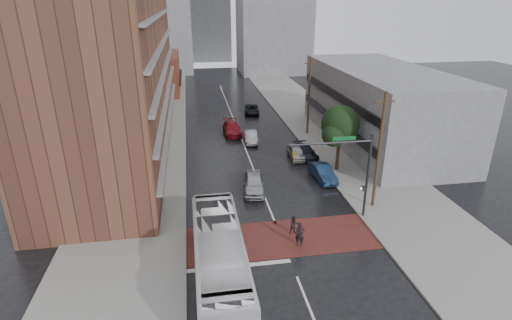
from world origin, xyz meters
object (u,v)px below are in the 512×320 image
pedestrian_b (294,225)px  car_parked_far (296,152)px  car_travel_a (254,183)px  car_parked_near (323,173)px  car_travel_c (232,129)px  transit_bus (220,259)px  car_parked_mid (306,152)px  pedestrian_a (300,235)px  suv_travel (252,109)px  car_travel_b (251,137)px

pedestrian_b → car_parked_far: pedestrian_b is taller
car_travel_a → car_parked_near: size_ratio=1.09×
car_travel_c → car_parked_near: bearing=-66.6°
pedestrian_b → car_parked_far: 15.56m
transit_bus → car_parked_mid: size_ratio=2.83×
pedestrian_a → car_parked_far: pedestrian_a is taller
pedestrian_a → car_travel_a: pedestrian_a is taller
car_parked_near → car_parked_mid: (0.00, 6.00, -0.08)m
pedestrian_b → car_parked_mid: size_ratio=0.33×
car_travel_c → car_parked_near: car_travel_c is taller
transit_bus → car_parked_near: transit_bus is taller
pedestrian_a → car_travel_a: (-1.86, 9.23, -0.11)m
pedestrian_b → car_parked_near: 10.41m
transit_bus → suv_travel: 39.78m
pedestrian_b → car_travel_c: bearing=90.4°
pedestrian_a → car_travel_c: bearing=115.4°
car_parked_mid → car_parked_far: car_parked_far is taller
car_travel_b → car_travel_c: bearing=123.9°
pedestrian_b → suv_travel: bearing=82.2°
suv_travel → car_parked_mid: suv_travel is taller
suv_travel → car_parked_near: bearing=-75.9°
pedestrian_b → car_travel_a: car_travel_a is taller
pedestrian_a → car_parked_far: 17.15m
suv_travel → car_parked_far: size_ratio=1.15×
pedestrian_b → pedestrian_a: bearing=-94.3°
transit_bus → car_travel_c: 29.54m
transit_bus → car_travel_c: (3.92, 29.26, -1.01)m
car_travel_b → pedestrian_a: bearing=-85.4°
pedestrian_b → car_travel_a: (-1.86, 7.59, 0.08)m
car_travel_c → pedestrian_b: bearing=-86.9°
suv_travel → pedestrian_b: bearing=-86.5°
pedestrian_a → suv_travel: size_ratio=0.40×
car_travel_c → car_parked_mid: size_ratio=1.17×
car_travel_a → car_parked_mid: 10.26m
transit_bus → suv_travel: size_ratio=2.70×
car_travel_b → car_parked_near: 13.16m
suv_travel → car_travel_c: bearing=-106.0°
car_travel_b → car_parked_near: bearing=-61.9°
car_travel_c → suv_travel: (4.12, 9.68, -0.11)m
suv_travel → transit_bus: bearing=-94.7°
pedestrian_a → suv_travel: (2.08, 35.85, -0.28)m
transit_bus → car_parked_near: bearing=50.7°
car_travel_a → car_parked_near: car_travel_a is taller
suv_travel → car_travel_a: bearing=-91.4°
pedestrian_b → car_travel_c: car_travel_c is taller
car_travel_b → car_parked_near: car_parked_near is taller
car_travel_a → car_parked_far: 9.53m
transit_bus → suv_travel: (8.04, 38.94, -1.12)m
pedestrian_b → car_parked_mid: 15.89m
car_parked_near → car_parked_far: 6.10m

